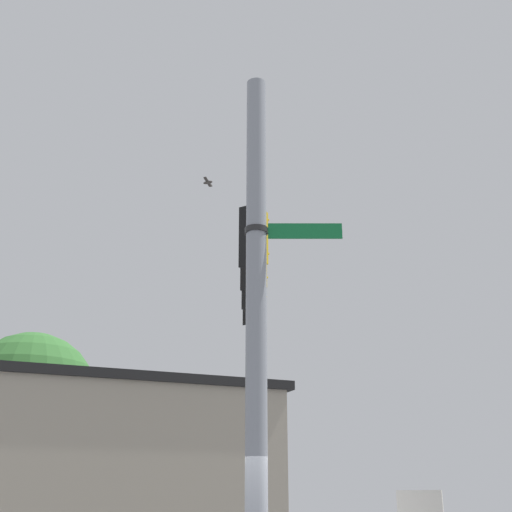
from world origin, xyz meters
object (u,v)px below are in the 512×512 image
Objects in this scene: traffic_light_nearest_pole at (257,237)px; bird_flying at (208,182)px; street_name_sign at (279,231)px; traffic_light_mid_outer at (256,284)px; traffic_light_mid_inner at (256,263)px; traffic_light_arm_end at (256,301)px.

bird_flying is (-3.24, 3.14, 3.33)m from traffic_light_nearest_pole.
street_name_sign is (1.83, -2.66, -1.20)m from traffic_light_nearest_pole.
traffic_light_nearest_pole is 2.84m from traffic_light_mid_outer.
traffic_light_mid_outer is at bearing 119.25° from traffic_light_mid_inner.
street_name_sign is (3.22, -5.13, -1.20)m from traffic_light_mid_outer.
traffic_light_mid_outer is 6.17m from street_name_sign.
street_name_sign is at bearing -48.83° from bird_flying.
traffic_light_mid_inner and traffic_light_mid_outer have the same top height.
traffic_light_mid_outer is 1.42m from traffic_light_arm_end.
bird_flying is (-5.07, 5.80, 4.53)m from street_name_sign.
traffic_light_arm_end is at bearing 119.25° from traffic_light_mid_inner.
traffic_light_nearest_pole is 3.13× the size of bird_flying.
traffic_light_mid_inner is 1.00× the size of traffic_light_arm_end.
bird_flying is at bearing 160.27° from traffic_light_mid_outer.
bird_flying is (-1.16, -0.57, 3.33)m from traffic_light_arm_end.
bird_flying is (-1.85, 0.66, 3.33)m from traffic_light_mid_outer.
street_name_sign is at bearing -58.45° from traffic_light_arm_end.
traffic_light_nearest_pole is 4.25m from traffic_light_arm_end.
traffic_light_arm_end is at bearing 119.25° from traffic_light_mid_outer.
traffic_light_mid_inner is at bearing -60.75° from traffic_light_mid_outer.
traffic_light_mid_inner is 4.79m from street_name_sign.
street_name_sign is at bearing -55.42° from traffic_light_nearest_pole.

